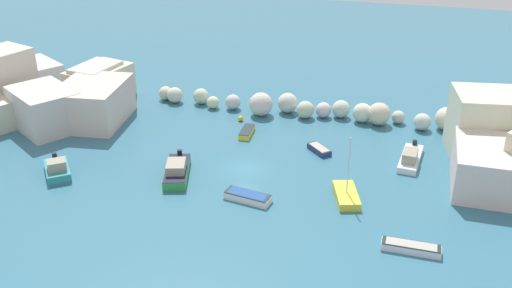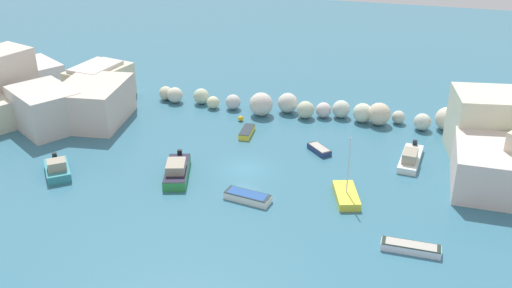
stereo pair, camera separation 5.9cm
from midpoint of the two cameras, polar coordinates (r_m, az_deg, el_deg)
cove_water at (r=56.14m, az=-1.09°, el=-2.50°), size 160.00×160.00×0.00m
cliff_headland_left at (r=72.39m, az=-19.32°, el=4.80°), size 21.89×22.75×7.48m
rock_breakwater at (r=67.73m, az=5.56°, el=3.58°), size 36.03×4.52×2.76m
channel_buoy at (r=66.59m, az=-1.56°, el=2.54°), size 0.63×0.63×0.63m
moored_boat_0 at (r=63.14m, az=-0.95°, el=1.21°), size 1.38×3.33×0.66m
moored_boat_1 at (r=51.73m, az=8.90°, el=-5.03°), size 3.09×4.64×6.01m
moored_boat_2 at (r=59.02m, az=15.01°, el=-1.34°), size 2.34×5.99×1.62m
moored_boat_3 at (r=57.94m, az=-19.11°, el=-2.38°), size 4.30×4.62×1.80m
moored_boat_4 at (r=50.93m, az=-0.86°, el=-5.24°), size 4.37×2.10×0.70m
moored_boat_5 at (r=54.98m, az=-7.87°, el=-2.62°), size 3.76×6.28×1.78m
moored_boat_6 at (r=46.28m, az=15.06°, el=-9.85°), size 4.50×1.18×0.66m
moored_boat_7 at (r=59.68m, az=6.25°, el=-0.52°), size 2.85×2.87×0.57m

